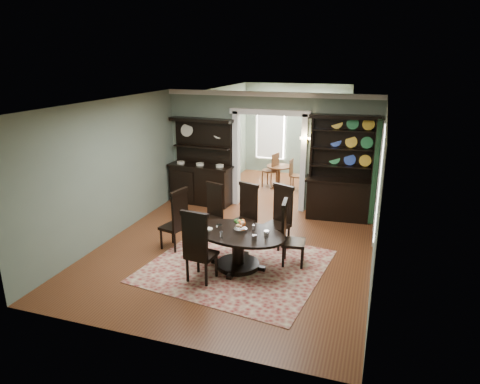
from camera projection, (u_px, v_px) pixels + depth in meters
The scene contains 19 objects.
room at pixel (231, 178), 8.30m from camera, with size 5.51×6.01×3.01m.
parlor at pixel (290, 134), 13.28m from camera, with size 3.51×3.50×3.01m.
doorway_trim at pixel (269, 147), 10.96m from camera, with size 2.08×0.25×2.57m.
right_window at pixel (377, 177), 8.29m from camera, with size 0.15×1.47×2.12m.
wall_sconce at pixel (306, 139), 10.46m from camera, with size 0.27×0.21×0.21m.
rug at pixel (237, 266), 8.19m from camera, with size 3.16×2.92×0.01m, color maroon.
dining_table at pixel (238, 243), 8.00m from camera, with size 2.02×1.98×0.72m.
centerpiece at pixel (240, 228), 7.97m from camera, with size 1.28×0.82×0.21m.
chair_far_left at pixel (213, 209), 9.38m from camera, with size 0.56×0.54×1.21m.
chair_far_mid at pixel (246, 211), 9.17m from camera, with size 0.59×0.57×1.27m.
chair_far_right at pixel (280, 214), 8.93m from camera, with size 0.62×0.61×1.31m.
chair_end_left at pixel (177, 218), 8.71m from camera, with size 0.56×0.57×1.31m.
chair_end_right at pixel (288, 232), 8.09m from camera, with size 0.50×0.52×1.27m.
chair_near at pixel (198, 245), 7.39m from camera, with size 0.55×0.53×1.36m.
sideboard at pixel (202, 174), 11.51m from camera, with size 1.78×0.74×2.29m.
welsh_dresser at pixel (340, 182), 10.37m from camera, with size 1.67×0.72×2.53m.
parlor_table at pixel (279, 173), 12.93m from camera, with size 0.74×0.74×0.68m.
parlor_chair_left at pixel (272, 169), 12.96m from camera, with size 0.49×0.48×1.06m.
parlor_chair_right at pixel (295, 174), 12.69m from camera, with size 0.40×0.39×0.93m.
Camera 1 is at (2.67, -7.49, 3.84)m, focal length 32.00 mm.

